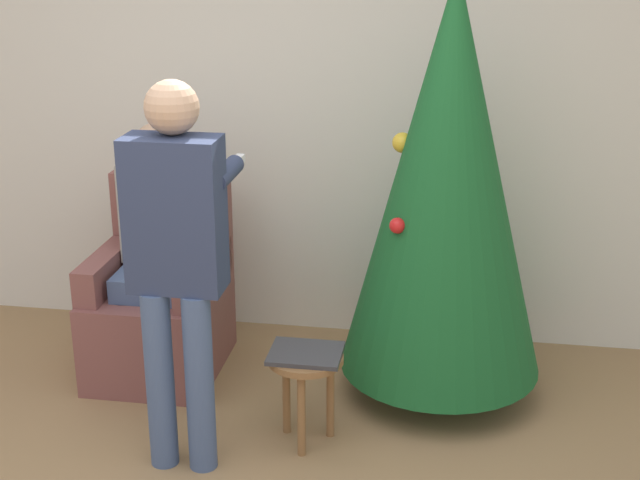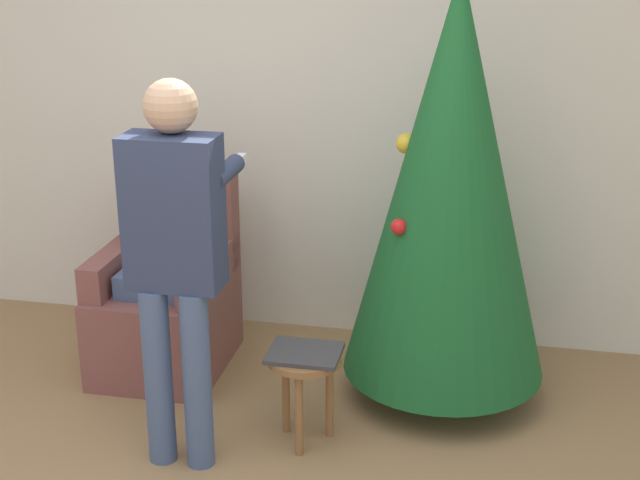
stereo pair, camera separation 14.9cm
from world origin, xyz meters
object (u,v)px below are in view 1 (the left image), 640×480
at_px(christmas_tree, 448,179).
at_px(person_seated, 155,240).
at_px(armchair, 161,305).
at_px(person_standing, 177,247).
at_px(side_stool, 306,372).

relative_size(christmas_tree, person_seated, 1.60).
height_order(armchair, person_seated, person_seated).
height_order(person_standing, side_stool, person_standing).
bearing_deg(side_stool, armchair, 145.03).
bearing_deg(person_seated, armchair, 90.00).
relative_size(person_seated, side_stool, 3.01).
height_order(christmas_tree, side_stool, christmas_tree).
height_order(christmas_tree, person_standing, christmas_tree).
bearing_deg(armchair, person_seated, -90.00).
xyz_separation_m(person_seated, person_standing, (0.38, -0.79, 0.27)).
bearing_deg(christmas_tree, armchair, 177.85).
distance_m(person_seated, person_standing, 0.91).
bearing_deg(christmas_tree, person_standing, -144.20).
bearing_deg(person_seated, person_standing, -64.31).
bearing_deg(christmas_tree, side_stool, -135.78).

